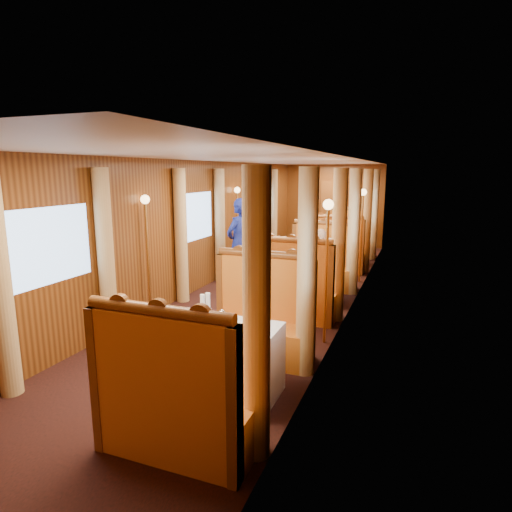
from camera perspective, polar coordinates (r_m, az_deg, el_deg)
The scene contains 48 objects.
floor at distance 7.99m, azimuth 1.81°, elevation -5.49°, with size 3.00×12.00×0.01m, color black, non-canonical shape.
ceiling at distance 7.65m, azimuth 1.93°, elevation 12.74°, with size 3.00×12.00×0.01m, color silver, non-canonical shape.
wall_far at distance 13.50m, azimuth 10.32°, elevation 6.61°, with size 3.00×2.50×0.01m, color brown, non-canonical shape.
wall_left at distance 8.33m, azimuth -7.94°, elevation 3.90°, with size 12.00×2.50×0.01m, color brown, non-canonical shape.
wall_right at distance 7.37m, azimuth 12.96°, elevation 2.77°, with size 12.00×2.50×0.01m, color brown, non-canonical shape.
doorway_far at distance 13.50m, azimuth 10.26°, elevation 5.55°, with size 0.80×0.04×2.00m, color brown.
table_near at distance 4.55m, azimuth -3.94°, elevation -13.83°, with size 1.05×0.72×0.75m, color white.
banquette_near_fwd at distance 3.74m, azimuth -10.89°, elevation -19.12°, with size 1.30×0.55×1.34m.
banquette_near_aft at distance 5.39m, azimuth 0.65°, elevation -9.12°, with size 1.30×0.55×1.34m.
table_mid at distance 7.68m, azimuth 7.13°, elevation -3.35°, with size 1.05×0.72×0.75m, color white.
banquette_mid_fwd at distance 6.72m, azimuth 5.04°, elevation -5.01°, with size 1.30×0.55×1.34m.
banquette_mid_aft at distance 8.63m, azimuth 8.77°, elevation -1.44°, with size 1.30×0.55×1.34m.
table_far at distance 11.04m, azimuth 11.53°, elevation 0.98°, with size 1.05×0.72×0.75m, color white.
banquette_far_fwd at distance 10.05m, azimuth 10.57°, elevation 0.29°, with size 1.30×0.55×1.34m.
banquette_far_aft at distance 12.02m, azimuth 12.36°, elevation 2.01°, with size 1.30×0.55×1.34m.
tea_tray at distance 4.38m, azimuth -5.38°, elevation -9.43°, with size 0.34×0.26×0.01m, color silver.
teapot_left at distance 4.35m, azimuth -6.97°, elevation -8.79°, with size 0.16×0.12×0.13m, color silver, non-canonical shape.
teapot_right at distance 4.31m, azimuth -4.78°, elevation -9.11°, with size 0.13×0.10×0.11m, color silver, non-canonical shape.
teapot_back at distance 4.45m, azimuth -4.54°, elevation -8.38°, with size 0.15×0.11×0.12m, color silver, non-canonical shape.
fruit_plate at distance 4.16m, azimuth -1.29°, elevation -10.34°, with size 0.21×0.21×0.05m.
cup_inboard at distance 4.64m, azimuth -7.11°, elevation -7.00°, with size 0.08×0.08×0.26m.
cup_outboard at distance 4.69m, azimuth -6.41°, elevation -6.79°, with size 0.08×0.08×0.26m.
rose_vase_mid at distance 7.55m, azimuth 7.42°, elevation 0.67°, with size 0.06×0.06×0.36m.
rose_vase_far at distance 10.92m, azimuth 11.79°, elevation 3.79°, with size 0.06×0.06×0.36m.
window_left_near at distance 5.53m, azimuth -25.62°, elevation 1.28°, with size 1.20×0.90×0.01m, color #86ADDE, non-canonical shape.
curtain_left_near_a at distance 5.01m, azimuth -30.97°, elevation -3.39°, with size 0.22×0.22×2.35m, color tan.
curtain_left_near_b at distance 6.06m, azimuth -19.40°, elevation -0.11°, with size 0.22×0.22×2.35m, color tan.
window_right_near at distance 3.96m, azimuth 5.55°, elevation -1.23°, with size 1.20×0.90×0.01m, color #86ADDE, non-canonical shape.
curtain_right_near_a at distance 3.35m, azimuth 0.08°, elevation -8.40°, with size 0.22×0.22×2.35m, color tan.
curtain_right_near_b at distance 4.78m, azimuth 6.79°, elevation -2.46°, with size 0.22×0.22×2.35m, color tan.
window_left_mid at distance 8.30m, azimuth -7.89°, elevation 5.26°, with size 1.20×0.90×0.01m, color #86ADDE, non-canonical shape.
curtain_left_mid_a at distance 7.61m, azimuth -9.97°, elevation 2.58°, with size 0.22×0.22×2.35m, color tan.
curtain_left_mid_b at distance 8.97m, azimuth -4.85°, elevation 4.00°, with size 0.22×0.22×2.35m, color tan.
window_right_mid at distance 7.35m, azimuth 12.92°, elevation 4.32°, with size 1.20×0.90×0.01m, color #86ADDE, non-canonical shape.
curtain_right_mid_a at distance 6.64m, azimuth 10.94°, elevation 1.28°, with size 0.22×0.22×2.35m, color tan.
curtain_right_mid_b at distance 8.16m, azimuth 12.90°, elevation 3.04°, with size 0.22×0.22×2.35m, color tan.
window_left_far at distance 11.48m, azimuth 0.61°, elevation 7.00°, with size 1.20×0.90×0.01m, color #86ADDE, non-canonical shape.
curtain_left_far_a at distance 10.74m, azimuth -0.33°, elevation 5.24°, with size 0.22×0.22×2.35m, color tan.
curtain_left_far_b at distance 12.20m, azimuth 2.35°, elevation 5.95°, with size 0.22×0.22×2.35m, color tan.
window_right_far at distance 10.81m, azimuth 15.62°, elevation 6.33°, with size 1.20×0.90×0.01m, color #86ADDE, non-canonical shape.
curtain_right_far_a at distance 10.07m, azimuth 14.50°, elevation 4.48°, with size 0.22×0.22×2.35m, color tan.
curtain_right_far_b at distance 11.62m, azimuth 15.42°, elevation 5.29°, with size 0.22×0.22×2.35m, color tan.
sconce_left_fore at distance 6.79m, azimuth -14.37°, elevation 3.14°, with size 0.14×0.14×1.95m.
sconce_right_fore at distance 5.66m, azimuth 9.47°, elevation 1.78°, with size 0.14×0.14×1.95m.
sconce_left_aft at distance 9.83m, azimuth -2.51°, elevation 5.90°, with size 0.14×0.14×1.95m.
sconce_right_aft at distance 9.09m, azimuth 13.97°, elevation 5.14°, with size 0.14×0.14×1.95m.
steward at distance 8.49m, azimuth -2.23°, elevation 1.71°, with size 0.65×0.43×1.79m, color navy.
passenger at distance 8.38m, azimuth 8.54°, elevation 0.40°, with size 0.40×0.44×0.76m.
Camera 1 is at (2.51, -7.23, 2.30)m, focal length 30.00 mm.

